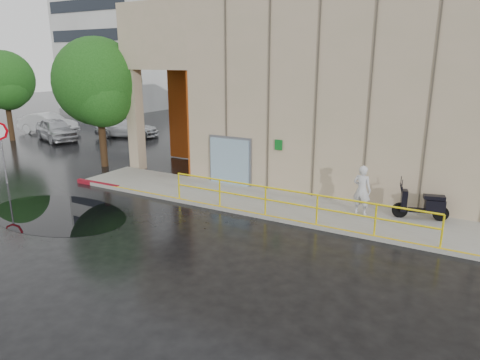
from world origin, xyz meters
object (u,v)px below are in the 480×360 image
object	(u,v)px
stop_sign	(0,139)
tree_far	(5,83)
person	(362,190)
car_b	(48,123)
tree_near	(99,86)
car_a	(56,129)
scooter	(423,197)
red_curb	(98,184)
car_c	(127,128)

from	to	relation	value
stop_sign	tree_far	size ratio (longest dim) A/B	0.46
person	car_b	distance (m)	26.43
person	tree_near	world-z (taller)	tree_near
tree_near	person	bearing A→B (deg)	-4.42
person	car_a	world-z (taller)	person
scooter	tree_far	size ratio (longest dim) A/B	0.31
scooter	tree_far	world-z (taller)	tree_far
scooter	red_curb	distance (m)	13.38
car_b	car_c	xyz separation A→B (m)	(6.33, 1.84, -0.10)
tree_near	tree_far	size ratio (longest dim) A/B	1.08
scooter	red_curb	bearing A→B (deg)	175.26
tree_near	car_c	bearing A→B (deg)	126.89
car_c	person	bearing A→B (deg)	-135.91
red_curb	car_c	bearing A→B (deg)	128.05
scooter	tree_far	xyz separation A→B (m)	(-27.02, 2.90, 3.01)
scooter	tree_near	size ratio (longest dim) A/B	0.28
red_curb	scooter	bearing A→B (deg)	9.55
tree_far	scooter	bearing A→B (deg)	-6.12
person	stop_sign	distance (m)	15.65
red_curb	car_a	world-z (taller)	car_a
red_curb	tree_near	distance (m)	5.52
person	tree_far	world-z (taller)	tree_far
car_a	tree_far	xyz separation A→B (m)	(-2.57, -1.60, 3.21)
scooter	car_c	distance (m)	22.65
scooter	stop_sign	xyz separation A→B (m)	(-17.17, -3.94, 1.08)
person	car_c	xyz separation A→B (m)	(-19.25, 8.51, -0.36)
tree_far	tree_near	bearing A→B (deg)	-11.51
person	tree_far	distance (m)	25.49
car_b	red_curb	bearing A→B (deg)	-128.69
red_curb	tree_far	xyz separation A→B (m)	(-13.85, 5.11, 3.89)
person	car_a	size ratio (longest dim) A/B	0.39
car_b	person	bearing A→B (deg)	-112.96
person	red_curb	xyz separation A→B (m)	(-11.23, -1.73, -0.94)
red_curb	stop_sign	bearing A→B (deg)	-156.65
car_a	tree_far	world-z (taller)	tree_far
scooter	car_c	size ratio (longest dim) A/B	0.41
person	stop_sign	xyz separation A→B (m)	(-15.23, -3.45, 1.01)
car_c	tree_far	bearing A→B (deg)	109.22
person	tree_near	distance (m)	14.05
person	tree_near	size ratio (longest dim) A/B	0.27
person	stop_sign	bearing A→B (deg)	21.03
red_curb	tree_near	world-z (taller)	tree_near
tree_near	car_a	bearing A→B (deg)	156.10
car_a	car_c	distance (m)	4.81
red_curb	car_b	size ratio (longest dim) A/B	0.51
car_a	tree_far	bearing A→B (deg)	142.49
stop_sign	car_a	size ratio (longest dim) A/B	0.63
scooter	tree_near	world-z (taller)	tree_near
car_a	tree_near	bearing A→B (deg)	-93.35
red_curb	car_c	distance (m)	13.01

